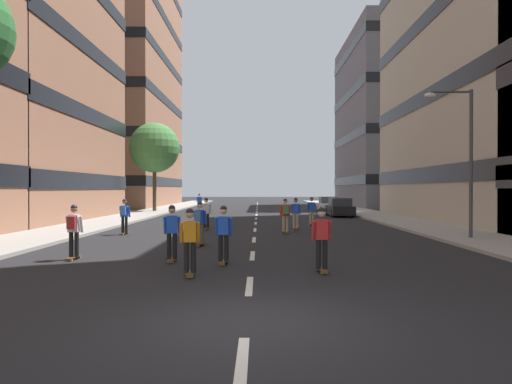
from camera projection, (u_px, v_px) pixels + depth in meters
name	position (u px, v px, depth m)	size (l,w,h in m)	color
ground_plane	(256.00, 217.00, 38.67)	(183.19, 183.19, 0.00)	black
sidewalk_left	(147.00, 213.00, 42.55)	(3.71, 83.96, 0.14)	#9E9991
sidewalk_right	(367.00, 213.00, 42.42)	(3.71, 83.96, 0.14)	#9E9991
lane_markings	(256.00, 215.00, 41.13)	(0.16, 72.20, 0.01)	silver
building_left_far	(103.00, 85.00, 61.54)	(16.82, 23.49, 31.36)	#9E6B51
building_right_far	(412.00, 121.00, 61.32)	(16.82, 21.10, 22.03)	slate
parked_car_near	(328.00, 205.00, 45.22)	(1.82, 4.40, 1.52)	silver
parked_car_mid	(340.00, 208.00, 38.76)	(1.82, 4.40, 1.52)	black
street_tree_mid	(154.00, 148.00, 45.77)	(4.85, 4.85, 8.54)	#4C3823
streetlamp_right	(463.00, 147.00, 20.75)	(2.13, 0.30, 6.50)	#3F3F44
skater_0	(199.00, 201.00, 48.38)	(0.56, 0.92, 1.78)	brown
skater_1	(296.00, 212.00, 26.44)	(0.56, 0.92, 1.78)	brown
skater_2	(74.00, 228.00, 15.22)	(0.54, 0.91, 1.78)	brown
skater_3	(223.00, 232.00, 14.30)	(0.55, 0.91, 1.78)	brown
skater_4	(200.00, 221.00, 18.67)	(0.57, 0.92, 1.78)	brown
skater_5	(285.00, 213.00, 24.19)	(0.56, 0.92, 1.78)	brown
skater_6	(322.00, 236.00, 12.93)	(0.55, 0.91, 1.78)	brown
skater_7	(124.00, 214.00, 23.47)	(0.55, 0.92, 1.78)	brown
skater_8	(172.00, 230.00, 14.78)	(0.54, 0.91, 1.78)	brown
skater_9	(206.00, 212.00, 26.38)	(0.56, 0.92, 1.78)	brown
skater_10	(190.00, 238.00, 12.36)	(0.56, 0.92, 1.78)	brown
skater_11	(312.00, 210.00, 29.11)	(0.57, 0.92, 1.78)	brown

